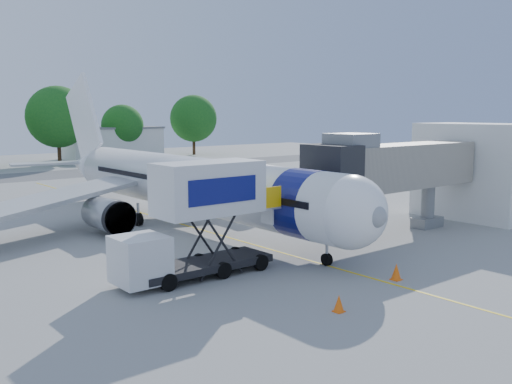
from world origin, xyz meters
TOP-DOWN VIEW (x-y plane):
  - ground at (0.00, 0.00)m, footprint 160.00×160.00m
  - guidance_line at (0.00, 0.00)m, footprint 0.15×70.00m
  - taxiway_strip at (0.00, 42.00)m, footprint 120.00×10.00m
  - aircraft at (0.00, 4.12)m, footprint 34.17×37.73m
  - jet_bridge at (7.99, -7.00)m, footprint 13.90×3.20m
  - terminal_stub at (18.50, -7.00)m, footprint 5.00×8.00m
  - catering_hiloader at (-6.26, -7.00)m, footprint 8.50×2.44m
  - safety_cone_a at (0.67, -13.35)m, footprint 0.50×0.50m
  - safety_cone_b at (-4.64, -14.59)m, footprint 0.44×0.44m
  - outbuilding_right at (22.00, 62.00)m, footprint 16.40×7.40m
  - tree_e at (10.32, 55.57)m, footprint 9.18×9.18m
  - tree_f at (23.33, 60.84)m, footprint 7.15×7.15m
  - tree_g at (36.94, 59.59)m, footprint 8.59×8.59m

SIDE VIEW (x-z plane):
  - ground at x=0.00m, z-range 0.00..0.00m
  - taxiway_strip at x=0.00m, z-range 0.00..0.01m
  - guidance_line at x=0.00m, z-range 0.00..0.01m
  - safety_cone_b at x=-4.64m, z-range -0.01..0.68m
  - safety_cone_a at x=0.67m, z-range -0.02..0.77m
  - outbuilding_right at x=22.00m, z-range 0.01..5.31m
  - catering_hiloader at x=-6.26m, z-range 0.01..5.51m
  - aircraft at x=0.00m, z-range -2.73..8.62m
  - terminal_stub at x=18.50m, z-range 0.00..7.00m
  - jet_bridge at x=7.99m, z-range 1.04..7.64m
  - tree_f at x=23.33m, z-range 0.97..10.08m
  - tree_g at x=36.94m, z-range 1.17..12.12m
  - tree_e at x=10.32m, z-range 1.25..12.97m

